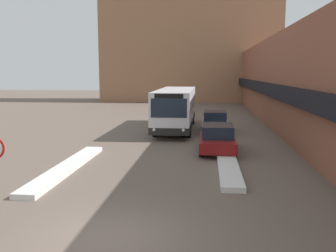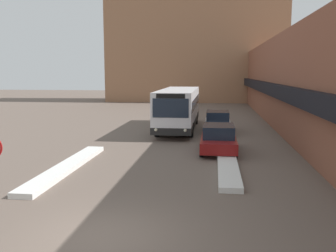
# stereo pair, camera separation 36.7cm
# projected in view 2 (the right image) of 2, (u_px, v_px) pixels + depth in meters

# --- Properties ---
(ground_plane) EXTENTS (160.00, 160.00, 0.00)m
(ground_plane) POSITION_uv_depth(u_px,v_px,m) (100.00, 237.00, 9.90)
(ground_plane) COLOR #66564C
(building_row_right) EXTENTS (5.50, 60.00, 7.13)m
(building_row_right) POSITION_uv_depth(u_px,v_px,m) (298.00, 81.00, 31.75)
(building_row_right) COLOR brown
(building_row_right) RESTS_ON ground_plane
(building_backdrop_far) EXTENTS (26.00, 8.00, 17.06)m
(building_backdrop_far) POSITION_uv_depth(u_px,v_px,m) (196.00, 44.00, 56.08)
(building_backdrop_far) COLOR #996B4C
(building_backdrop_far) RESTS_ON ground_plane
(snow_bank_left) EXTENTS (0.90, 8.27, 0.22)m
(snow_bank_left) POSITION_uv_depth(u_px,v_px,m) (67.00, 167.00, 16.83)
(snow_bank_left) COLOR silver
(snow_bank_left) RESTS_ON ground_plane
(snow_bank_right) EXTENTS (0.90, 6.73, 0.22)m
(snow_bank_right) POSITION_uv_depth(u_px,v_px,m) (228.00, 167.00, 16.70)
(snow_bank_right) COLOR silver
(snow_bank_right) RESTS_ON ground_plane
(city_bus) EXTENTS (2.59, 10.73, 3.07)m
(city_bus) POSITION_uv_depth(u_px,v_px,m) (179.00, 108.00, 28.26)
(city_bus) COLOR silver
(city_bus) RESTS_ON ground_plane
(parked_car_front) EXTENTS (1.94, 4.21, 1.48)m
(parked_car_front) POSITION_uv_depth(u_px,v_px,m) (218.00, 139.00, 20.43)
(parked_car_front) COLOR maroon
(parked_car_front) RESTS_ON ground_plane
(parked_car_back) EXTENTS (1.85, 4.30, 1.53)m
(parked_car_back) POSITION_uv_depth(u_px,v_px,m) (218.00, 122.00, 27.18)
(parked_car_back) COLOR silver
(parked_car_back) RESTS_ON ground_plane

